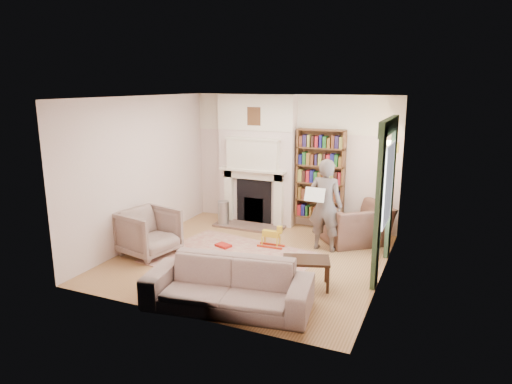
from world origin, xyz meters
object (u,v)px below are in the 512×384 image
at_px(armchair_left, 149,232).
at_px(coffee_table, 306,273).
at_px(sofa, 228,285).
at_px(man_reading, 325,205).
at_px(bookcase, 320,175).
at_px(armchair_reading, 355,224).
at_px(rocking_horse, 271,236).
at_px(paraffin_heater, 223,214).

xyz_separation_m(armchair_left, coffee_table, (3.01, -0.19, -0.19)).
distance_m(sofa, man_reading, 2.84).
bearing_deg(armchair_left, sofa, -107.38).
xyz_separation_m(bookcase, armchair_left, (-2.40, -2.67, -0.76)).
distance_m(armchair_reading, armchair_left, 3.89).
xyz_separation_m(armchair_reading, coffee_table, (-0.29, -2.27, -0.16)).
xyz_separation_m(coffee_table, rocking_horse, (-1.11, 1.39, -0.01)).
bearing_deg(man_reading, coffee_table, 98.61).
distance_m(bookcase, armchair_left, 3.68).
height_order(armchair_left, man_reading, man_reading).
distance_m(armchair_left, rocking_horse, 2.25).
height_order(sofa, rocking_horse, sofa).
xyz_separation_m(bookcase, rocking_horse, (-0.51, -1.48, -0.96)).
bearing_deg(paraffin_heater, bookcase, 18.01).
bearing_deg(rocking_horse, coffee_table, -52.92).
height_order(bookcase, coffee_table, bookcase).
height_order(paraffin_heater, rocking_horse, paraffin_heater).
distance_m(sofa, rocking_horse, 2.47).
height_order(sofa, paraffin_heater, sofa).
distance_m(armchair_left, coffee_table, 3.02).
relative_size(man_reading, coffee_table, 2.45).
relative_size(sofa, coffee_table, 3.25).
bearing_deg(coffee_table, man_reading, 77.37).
xyz_separation_m(coffee_table, paraffin_heater, (-2.55, 2.23, 0.05)).
xyz_separation_m(sofa, man_reading, (0.62, 2.72, 0.53)).
xyz_separation_m(sofa, coffee_table, (0.79, 1.06, -0.11)).
relative_size(armchair_left, coffee_table, 1.30).
bearing_deg(armchair_reading, coffee_table, 43.44).
distance_m(armchair_left, paraffin_heater, 2.10).
distance_m(bookcase, rocking_horse, 1.83).
bearing_deg(man_reading, sofa, 80.11).
bearing_deg(sofa, coffee_table, 44.45).
xyz_separation_m(bookcase, man_reading, (0.44, -1.20, -0.32)).
bearing_deg(rocking_horse, sofa, -84.07).
height_order(armchair_left, sofa, armchair_left).
relative_size(armchair_reading, paraffin_heater, 2.14).
distance_m(bookcase, man_reading, 1.31).
bearing_deg(man_reading, rocking_horse, 19.50).
bearing_deg(coffee_table, sofa, -144.96).
relative_size(armchair_left, rocking_horse, 1.83).
bearing_deg(paraffin_heater, man_reading, -13.25).
xyz_separation_m(armchair_reading, rocking_horse, (-1.40, -0.88, -0.16)).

